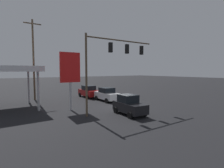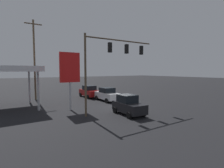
% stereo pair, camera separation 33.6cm
% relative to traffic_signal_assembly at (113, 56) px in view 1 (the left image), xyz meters
% --- Properties ---
extents(ground_plane, '(200.00, 200.00, 0.00)m').
position_rel_traffic_signal_assembly_xyz_m(ground_plane, '(-2.35, -1.47, -5.86)').
color(ground_plane, black).
extents(traffic_signal_assembly, '(8.44, 0.43, 7.83)m').
position_rel_traffic_signal_assembly_xyz_m(traffic_signal_assembly, '(0.00, 0.00, 0.00)').
color(traffic_signal_assembly, brown).
rests_on(traffic_signal_assembly, ground).
extents(utility_pole, '(2.40, 0.26, 11.77)m').
position_rel_traffic_signal_assembly_xyz_m(utility_pole, '(5.11, -12.98, 0.31)').
color(utility_pole, brown).
rests_on(utility_pole, ground).
extents(price_sign, '(2.25, 0.27, 6.35)m').
position_rel_traffic_signal_assembly_xyz_m(price_sign, '(3.25, -3.42, -1.41)').
color(price_sign, '#B7B7BC').
rests_on(price_sign, ground).
extents(hatchback_crossing, '(2.19, 3.92, 1.97)m').
position_rel_traffic_signal_assembly_xyz_m(hatchback_crossing, '(-0.80, 1.76, -4.92)').
color(hatchback_crossing, black).
rests_on(hatchback_crossing, ground).
extents(sedan_waiting, '(2.09, 4.42, 1.93)m').
position_rel_traffic_signal_assembly_xyz_m(sedan_waiting, '(-2.63, -10.54, -4.91)').
color(sedan_waiting, maroon).
rests_on(sedan_waiting, ground).
extents(sedan_far, '(2.14, 4.44, 1.93)m').
position_rel_traffic_signal_assembly_xyz_m(sedan_far, '(-3.21, -6.04, -4.91)').
color(sedan_far, silver).
rests_on(sedan_far, ground).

